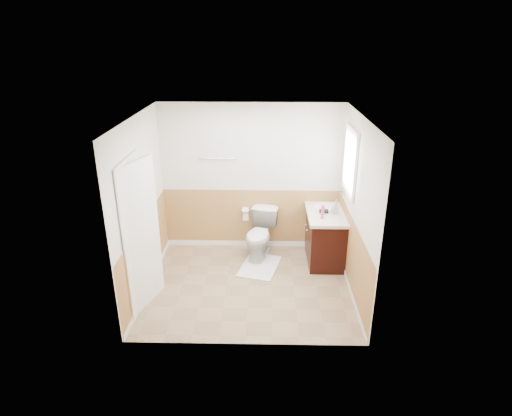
{
  "coord_description": "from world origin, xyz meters",
  "views": [
    {
      "loc": [
        0.23,
        -5.46,
        3.51
      ],
      "look_at": [
        0.1,
        0.25,
        1.15
      ],
      "focal_mm": 29.99,
      "sensor_mm": 36.0,
      "label": 1
    }
  ],
  "objects_px": {
    "bath_mat": "(260,266)",
    "vanity_cabinet": "(324,236)",
    "toilet": "(260,235)",
    "lotion_bottle": "(323,212)",
    "soap_dispenser": "(335,208)"
  },
  "relations": [
    {
      "from": "bath_mat",
      "to": "vanity_cabinet",
      "type": "height_order",
      "value": "vanity_cabinet"
    },
    {
      "from": "bath_mat",
      "to": "vanity_cabinet",
      "type": "xyz_separation_m",
      "value": [
        1.06,
        0.33,
        0.39
      ]
    },
    {
      "from": "bath_mat",
      "to": "lotion_bottle",
      "type": "relative_size",
      "value": 3.64
    },
    {
      "from": "vanity_cabinet",
      "to": "lotion_bottle",
      "type": "height_order",
      "value": "lotion_bottle"
    },
    {
      "from": "bath_mat",
      "to": "lotion_bottle",
      "type": "height_order",
      "value": "lotion_bottle"
    },
    {
      "from": "soap_dispenser",
      "to": "bath_mat",
      "type": "bearing_deg",
      "value": -169.24
    },
    {
      "from": "toilet",
      "to": "lotion_bottle",
      "type": "height_order",
      "value": "lotion_bottle"
    },
    {
      "from": "toilet",
      "to": "lotion_bottle",
      "type": "distance_m",
      "value": 1.16
    },
    {
      "from": "bath_mat",
      "to": "soap_dispenser",
      "type": "bearing_deg",
      "value": 10.76
    },
    {
      "from": "bath_mat",
      "to": "lotion_bottle",
      "type": "distance_m",
      "value": 1.35
    },
    {
      "from": "vanity_cabinet",
      "to": "lotion_bottle",
      "type": "bearing_deg",
      "value": -108.58
    },
    {
      "from": "vanity_cabinet",
      "to": "lotion_bottle",
      "type": "distance_m",
      "value": 0.64
    },
    {
      "from": "toilet",
      "to": "soap_dispenser",
      "type": "bearing_deg",
      "value": 7.99
    },
    {
      "from": "vanity_cabinet",
      "to": "bath_mat",
      "type": "bearing_deg",
      "value": -162.65
    },
    {
      "from": "lotion_bottle",
      "to": "toilet",
      "type": "bearing_deg",
      "value": 161.11
    }
  ]
}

